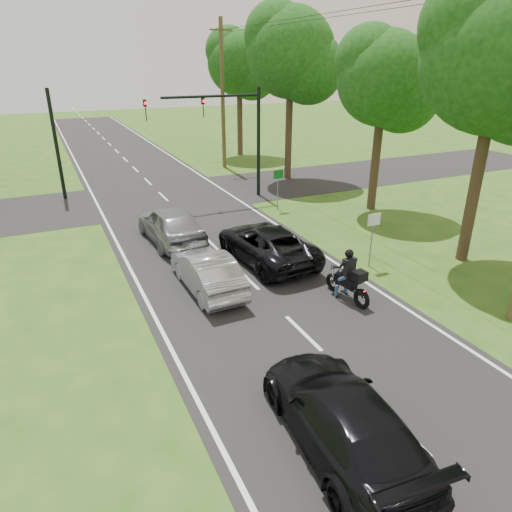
# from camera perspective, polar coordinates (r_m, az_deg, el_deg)

# --- Properties ---
(ground) EXTENTS (140.00, 140.00, 0.00)m
(ground) POSITION_cam_1_polar(r_m,az_deg,el_deg) (13.53, 5.90, -9.56)
(ground) COLOR #285217
(ground) RESTS_ON ground
(road) EXTENTS (8.00, 100.00, 0.01)m
(road) POSITION_cam_1_polar(r_m,az_deg,el_deg) (21.82, -7.57, 3.49)
(road) COLOR black
(road) RESTS_ON ground
(cross_road) EXTENTS (60.00, 7.00, 0.01)m
(cross_road) POSITION_cam_1_polar(r_m,az_deg,el_deg) (27.35, -11.52, 7.29)
(cross_road) COLOR black
(cross_road) RESTS_ON ground
(motorcycle_rider) EXTENTS (0.63, 2.07, 1.79)m
(motorcycle_rider) POSITION_cam_1_polar(r_m,az_deg,el_deg) (15.20, 11.54, -3.00)
(motorcycle_rider) COLOR black
(motorcycle_rider) RESTS_ON ground
(dark_suv) EXTENTS (2.69, 5.27, 1.43)m
(dark_suv) POSITION_cam_1_polar(r_m,az_deg,el_deg) (17.83, 1.28, 1.58)
(dark_suv) COLOR black
(dark_suv) RESTS_ON road
(silver_sedan) EXTENTS (1.51, 4.11, 1.35)m
(silver_sedan) POSITION_cam_1_polar(r_m,az_deg,el_deg) (15.64, -6.13, -1.93)
(silver_sedan) COLOR #A4A5A9
(silver_sedan) RESTS_ON road
(silver_suv) EXTENTS (2.19, 4.86, 1.62)m
(silver_suv) POSITION_cam_1_polar(r_m,az_deg,el_deg) (20.00, -10.63, 3.93)
(silver_suv) COLOR gray
(silver_suv) RESTS_ON road
(dark_car_behind) EXTENTS (2.37, 4.99, 1.41)m
(dark_car_behind) POSITION_cam_1_polar(r_m,az_deg,el_deg) (9.85, 10.77, -19.18)
(dark_car_behind) COLOR black
(dark_car_behind) RESTS_ON road
(traffic_signal) EXTENTS (6.38, 0.44, 6.00)m
(traffic_signal) POSITION_cam_1_polar(r_m,az_deg,el_deg) (25.64, -3.59, 16.10)
(traffic_signal) COLOR black
(traffic_signal) RESTS_ON ground
(signal_pole_far) EXTENTS (0.20, 0.20, 6.00)m
(signal_pole_far) POSITION_cam_1_polar(r_m,az_deg,el_deg) (28.00, -23.67, 12.51)
(signal_pole_far) COLOR black
(signal_pole_far) RESTS_ON ground
(utility_pole_far) EXTENTS (1.60, 0.28, 10.00)m
(utility_pole_far) POSITION_cam_1_polar(r_m,az_deg,el_deg) (34.01, -4.20, 19.43)
(utility_pole_far) COLOR brown
(utility_pole_far) RESTS_ON ground
(sign_white) EXTENTS (0.55, 0.07, 2.12)m
(sign_white) POSITION_cam_1_polar(r_m,az_deg,el_deg) (17.53, 14.44, 3.50)
(sign_white) COLOR slate
(sign_white) RESTS_ON ground
(sign_green) EXTENTS (0.55, 0.07, 2.12)m
(sign_green) POSITION_cam_1_polar(r_m,az_deg,el_deg) (24.04, 2.78, 9.48)
(sign_green) COLOR slate
(sign_green) RESTS_ON ground
(tree_row_b) EXTENTS (5.60, 5.43, 10.06)m
(tree_row_b) POSITION_cam_1_polar(r_m,az_deg,el_deg) (18.72, 29.22, 20.02)
(tree_row_b) COLOR #332316
(tree_row_b) RESTS_ON ground
(tree_row_c) EXTENTS (4.80, 4.65, 8.76)m
(tree_row_c) POSITION_cam_1_polar(r_m,az_deg,el_deg) (24.31, 16.43, 19.84)
(tree_row_c) COLOR #332316
(tree_row_c) RESTS_ON ground
(tree_row_d) EXTENTS (5.76, 5.58, 10.45)m
(tree_row_d) POSITION_cam_1_polar(r_m,az_deg,el_deg) (30.45, 5.14, 23.39)
(tree_row_d) COLOR #332316
(tree_row_d) RESTS_ON ground
(tree_row_e) EXTENTS (5.28, 5.12, 9.61)m
(tree_row_e) POSITION_cam_1_polar(r_m,az_deg,el_deg) (38.69, -1.57, 22.52)
(tree_row_e) COLOR #332316
(tree_row_e) RESTS_ON ground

